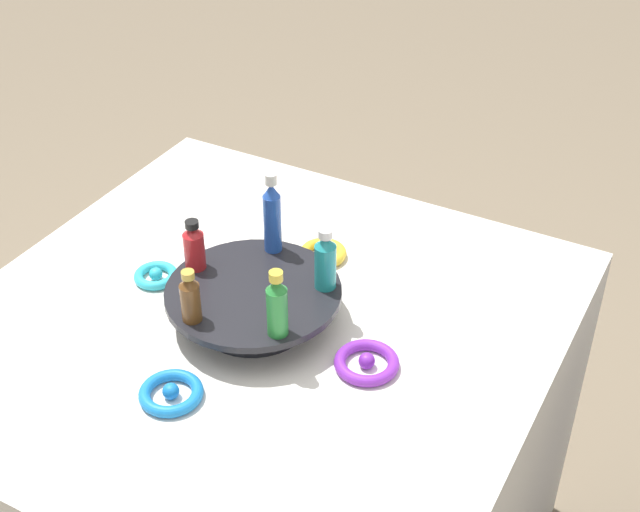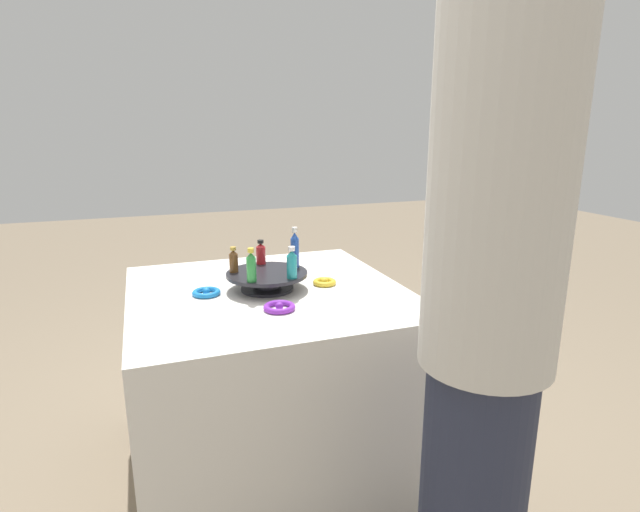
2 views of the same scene
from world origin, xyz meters
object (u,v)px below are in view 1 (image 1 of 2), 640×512
bottle_teal (325,261)px  ribbon_bow_purple (367,362)px  bottle_brown (190,298)px  ribbon_bow_gold (323,253)px  bottle_blue (272,216)px  ribbon_bow_teal (156,275)px  ribbon_bow_blue (171,393)px  bottle_green (277,306)px  bottle_red (194,246)px  display_stand (254,301)px

bottle_teal → ribbon_bow_purple: size_ratio=1.08×
bottle_brown → ribbon_bow_gold: bottle_brown is taller
bottle_blue → ribbon_bow_teal: (0.10, -0.18, -0.12)m
ribbon_bow_blue → ribbon_bow_teal: 0.30m
bottle_blue → bottle_green: (0.18, 0.12, -0.02)m
bottle_blue → bottle_teal: bearing=68.7°
bottle_teal → bottle_red: bottle_teal is taller
bottle_blue → ribbon_bow_gold: size_ratio=1.73×
bottle_blue → bottle_brown: bottle_blue is taller
bottle_brown → ribbon_bow_purple: bottle_brown is taller
bottle_teal → bottle_blue: bearing=-111.3°
ribbon_bow_purple → display_stand: bearing=-93.7°
bottle_brown → ribbon_bow_teal: bearing=-125.8°
bottle_red → bottle_green: 0.22m
ribbon_bow_blue → ribbon_bow_gold: ribbon_bow_gold is taller
ribbon_bow_purple → bottle_green: bearing=-63.8°
bottle_red → ribbon_bow_gold: bottle_red is taller
display_stand → bottle_blue: bearing=-165.3°
bottle_red → ribbon_bow_teal: 0.14m
bottle_blue → bottle_green: bottle_blue is taller
bottle_brown → ribbon_bow_teal: bottle_brown is taller
bottle_red → ribbon_bow_teal: (-0.01, -0.09, -0.10)m
bottle_teal → ribbon_bow_gold: bearing=-150.5°
bottle_red → ribbon_bow_purple: bearing=86.4°
bottle_teal → ribbon_bow_teal: (0.05, -0.31, -0.11)m
ribbon_bow_blue → ribbon_bow_gold: size_ratio=1.13×
ribbon_bow_gold → bottle_teal: bearing=29.5°
bottle_brown → bottle_green: size_ratio=0.80×
bottle_brown → ribbon_bow_blue: bottle_brown is taller
bottle_teal → ribbon_bow_blue: bottle_teal is taller
bottle_blue → bottle_green: 0.22m
ribbon_bow_blue → ribbon_bow_purple: same height
bottle_teal → bottle_green: (0.13, -0.01, 0.00)m
bottle_red → bottle_green: bottle_green is taller
display_stand → bottle_brown: bearing=-21.3°
bottle_green → ribbon_bow_gold: size_ratio=1.33×
bottle_teal → ribbon_bow_purple: 0.17m
bottle_blue → ribbon_bow_purple: bottle_blue is taller
bottle_green → ribbon_bow_teal: 0.33m
bottle_red → ribbon_bow_purple: bottle_red is taller
ribbon_bow_gold → display_stand: bearing=-3.7°
display_stand → bottle_green: 0.14m
display_stand → ribbon_bow_blue: (0.21, -0.01, -0.03)m
ribbon_bow_gold → ribbon_bow_blue: bearing=-3.7°
bottle_blue → bottle_red: (0.10, -0.09, -0.03)m
bottle_blue → ribbon_bow_blue: 0.34m
ribbon_bow_blue → ribbon_bow_purple: size_ratio=0.95×
bottle_brown → bottle_blue: bearing=176.7°
bottle_brown → ribbon_bow_teal: size_ratio=1.17×
ribbon_bow_gold → bottle_red: bearing=-32.4°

